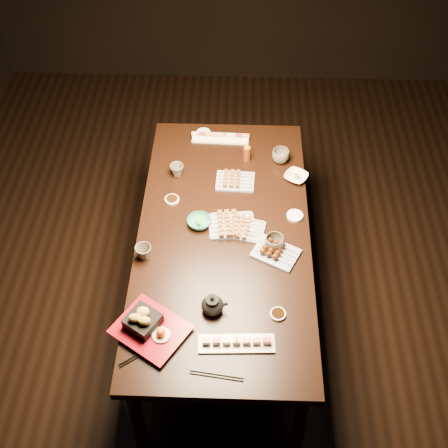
{
  "coord_description": "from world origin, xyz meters",
  "views": [
    {
      "loc": [
        0.11,
        -1.93,
        2.99
      ],
      "look_at": [
        0.04,
        0.01,
        0.77
      ],
      "focal_mm": 45.0,
      "sensor_mm": 36.0,
      "label": 1
    }
  ],
  "objects_px": {
    "dining_table": "(224,276)",
    "sushi_platter_near": "(237,342)",
    "sushi_platter_far": "(220,136)",
    "yakitori_plate_left": "(235,179)",
    "yakitori_plate_right": "(244,227)",
    "tempura_tray": "(150,325)",
    "teacup_mid_right": "(274,243)",
    "condiment_bottle": "(247,152)",
    "teapot": "(212,304)",
    "teacup_far_right": "(281,156)",
    "edamame_bowl_cream": "(296,177)",
    "teacup_far_left": "(177,170)",
    "edamame_bowl_green": "(199,222)",
    "teacup_near_left": "(144,252)",
    "yakitori_plate_center": "(232,223)"
  },
  "relations": [
    {
      "from": "sushi_platter_far",
      "to": "teacup_mid_right",
      "type": "relative_size",
      "value": 3.48
    },
    {
      "from": "yakitori_plate_left",
      "to": "teacup_far_right",
      "type": "height_order",
      "value": "teacup_far_right"
    },
    {
      "from": "teapot",
      "to": "condiment_bottle",
      "type": "relative_size",
      "value": 0.96
    },
    {
      "from": "dining_table",
      "to": "condiment_bottle",
      "type": "bearing_deg",
      "value": 95.45
    },
    {
      "from": "teacup_mid_right",
      "to": "edamame_bowl_green",
      "type": "bearing_deg",
      "value": 159.77
    },
    {
      "from": "condiment_bottle",
      "to": "tempura_tray",
      "type": "bearing_deg",
      "value": -110.09
    },
    {
      "from": "yakitori_plate_right",
      "to": "tempura_tray",
      "type": "distance_m",
      "value": 0.75
    },
    {
      "from": "tempura_tray",
      "to": "teacup_far_left",
      "type": "height_order",
      "value": "tempura_tray"
    },
    {
      "from": "edamame_bowl_green",
      "to": "edamame_bowl_cream",
      "type": "distance_m",
      "value": 0.64
    },
    {
      "from": "edamame_bowl_green",
      "to": "teapot",
      "type": "height_order",
      "value": "teapot"
    },
    {
      "from": "sushi_platter_near",
      "to": "teapot",
      "type": "relative_size",
      "value": 2.75
    },
    {
      "from": "teacup_mid_right",
      "to": "condiment_bottle",
      "type": "bearing_deg",
      "value": 102.23
    },
    {
      "from": "edamame_bowl_cream",
      "to": "condiment_bottle",
      "type": "height_order",
      "value": "condiment_bottle"
    },
    {
      "from": "sushi_platter_far",
      "to": "edamame_bowl_cream",
      "type": "relative_size",
      "value": 2.74
    },
    {
      "from": "sushi_platter_far",
      "to": "yakitori_plate_right",
      "type": "bearing_deg",
      "value": 103.67
    },
    {
      "from": "teacup_far_left",
      "to": "teapot",
      "type": "bearing_deg",
      "value": -74.9
    },
    {
      "from": "yakitori_plate_right",
      "to": "edamame_bowl_green",
      "type": "height_order",
      "value": "yakitori_plate_right"
    },
    {
      "from": "sushi_platter_near",
      "to": "yakitori_plate_right",
      "type": "bearing_deg",
      "value": 85.24
    },
    {
      "from": "sushi_platter_far",
      "to": "yakitori_plate_center",
      "type": "height_order",
      "value": "yakitori_plate_center"
    },
    {
      "from": "yakitori_plate_right",
      "to": "sushi_platter_far",
      "type": "bearing_deg",
      "value": 114.32
    },
    {
      "from": "yakitori_plate_left",
      "to": "yakitori_plate_right",
      "type": "bearing_deg",
      "value": -78.98
    },
    {
      "from": "sushi_platter_near",
      "to": "edamame_bowl_cream",
      "type": "distance_m",
      "value": 1.12
    },
    {
      "from": "teacup_far_left",
      "to": "condiment_bottle",
      "type": "bearing_deg",
      "value": 19.39
    },
    {
      "from": "yakitori_plate_right",
      "to": "edamame_bowl_cream",
      "type": "distance_m",
      "value": 0.49
    },
    {
      "from": "dining_table",
      "to": "teapot",
      "type": "height_order",
      "value": "teapot"
    },
    {
      "from": "tempura_tray",
      "to": "teacup_mid_right",
      "type": "distance_m",
      "value": 0.76
    },
    {
      "from": "teacup_far_right",
      "to": "edamame_bowl_cream",
      "type": "bearing_deg",
      "value": -60.12
    },
    {
      "from": "edamame_bowl_cream",
      "to": "teapot",
      "type": "distance_m",
      "value": 1.0
    },
    {
      "from": "yakitori_plate_left",
      "to": "condiment_bottle",
      "type": "height_order",
      "value": "condiment_bottle"
    },
    {
      "from": "teacup_far_right",
      "to": "yakitori_plate_left",
      "type": "bearing_deg",
      "value": -144.44
    },
    {
      "from": "yakitori_plate_right",
      "to": "teapot",
      "type": "relative_size",
      "value": 1.67
    },
    {
      "from": "sushi_platter_near",
      "to": "yakitori_plate_right",
      "type": "xyz_separation_m",
      "value": [
        0.03,
        0.67,
        0.01
      ]
    },
    {
      "from": "teacup_far_left",
      "to": "teacup_far_right",
      "type": "relative_size",
      "value": 0.77
    },
    {
      "from": "dining_table",
      "to": "condiment_bottle",
      "type": "xyz_separation_m",
      "value": [
        0.12,
        0.58,
        0.44
      ]
    },
    {
      "from": "sushi_platter_near",
      "to": "teapot",
      "type": "distance_m",
      "value": 0.21
    },
    {
      "from": "yakitori_plate_center",
      "to": "teacup_far_right",
      "type": "bearing_deg",
      "value": 56.79
    },
    {
      "from": "yakitori_plate_right",
      "to": "tempura_tray",
      "type": "bearing_deg",
      "value": -111.32
    },
    {
      "from": "tempura_tray",
      "to": "teapot",
      "type": "relative_size",
      "value": 2.51
    },
    {
      "from": "teacup_mid_right",
      "to": "sushi_platter_far",
      "type": "bearing_deg",
      "value": 109.83
    },
    {
      "from": "teacup_mid_right",
      "to": "teacup_far_right",
      "type": "xyz_separation_m",
      "value": [
        0.05,
        0.66,
        0.0
      ]
    },
    {
      "from": "teacup_near_left",
      "to": "yakitori_plate_left",
      "type": "bearing_deg",
      "value": 50.87
    },
    {
      "from": "yakitori_plate_center",
      "to": "edamame_bowl_green",
      "type": "distance_m",
      "value": 0.17
    },
    {
      "from": "teacup_far_left",
      "to": "condiment_bottle",
      "type": "relative_size",
      "value": 0.61
    },
    {
      "from": "dining_table",
      "to": "sushi_platter_near",
      "type": "xyz_separation_m",
      "value": [
        0.08,
        -0.65,
        0.4
      ]
    },
    {
      "from": "teacup_mid_right",
      "to": "teapot",
      "type": "bearing_deg",
      "value": -127.63
    },
    {
      "from": "teacup_far_left",
      "to": "teacup_far_right",
      "type": "xyz_separation_m",
      "value": [
        0.6,
        0.14,
        0.0
      ]
    },
    {
      "from": "edamame_bowl_cream",
      "to": "teacup_far_right",
      "type": "distance_m",
      "value": 0.17
    },
    {
      "from": "sushi_platter_far",
      "to": "yakitori_plate_left",
      "type": "height_order",
      "value": "yakitori_plate_left"
    },
    {
      "from": "teacup_mid_right",
      "to": "tempura_tray",
      "type": "bearing_deg",
      "value": -138.29
    },
    {
      "from": "sushi_platter_near",
      "to": "teacup_far_right",
      "type": "xyz_separation_m",
      "value": [
        0.24,
        1.22,
        0.02
      ]
    }
  ]
}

